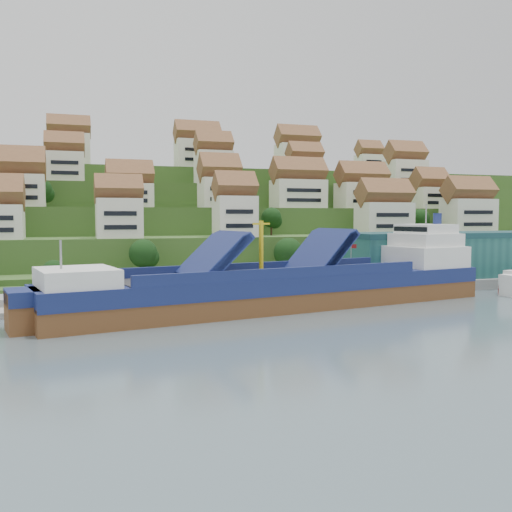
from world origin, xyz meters
name	(u,v)px	position (x,y,z in m)	size (l,w,h in m)	color
ground	(285,307)	(0.00, 0.00, 0.00)	(300.00, 300.00, 0.00)	slate
quay	(348,286)	(20.00, 15.00, 1.10)	(180.00, 14.00, 2.20)	gray
hillside	(177,231)	(0.00, 103.55, 10.66)	(260.00, 128.00, 31.00)	#2D4C1E
hillside_village	(205,183)	(0.18, 61.48, 24.84)	(155.07, 63.63, 29.38)	white
hillside_trees	(180,212)	(-10.06, 44.85, 16.93)	(145.30, 62.36, 32.17)	#153712
warehouse	(469,254)	(52.00, 17.00, 7.20)	(60.00, 15.00, 10.00)	#205855
flagpole	(351,261)	(18.11, 10.00, 6.88)	(1.28, 0.16, 8.00)	gray
cargo_ship	(294,288)	(1.27, -0.84, 3.40)	(82.02, 27.16, 18.02)	brown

